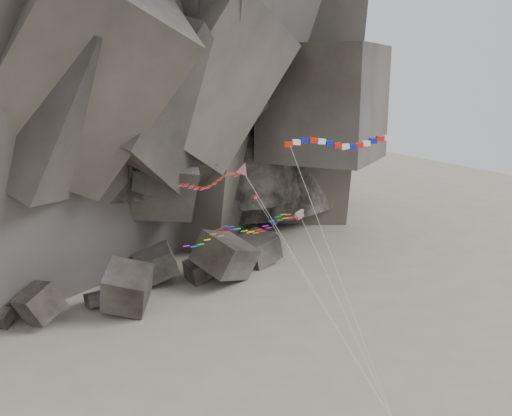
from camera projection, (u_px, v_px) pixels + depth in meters
ground at (275, 399)px, 62.33m from camera, size 260.00×260.00×0.00m
headland at (58, 23)px, 107.11m from camera, size 110.00×70.00×84.00m
boulder_field at (182, 275)px, 90.70m from camera, size 65.22×19.09×9.72m
delta_kite at (209, 182)px, 56.41m from camera, size 14.94×17.13×24.24m
banner_kite at (340, 144)px, 60.93m from camera, size 11.22×15.81×26.44m
parafoil_kite at (241, 229)px, 58.99m from camera, size 14.80×15.82×18.49m
pennant_kite at (290, 254)px, 56.21m from camera, size 7.82×13.28×21.40m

